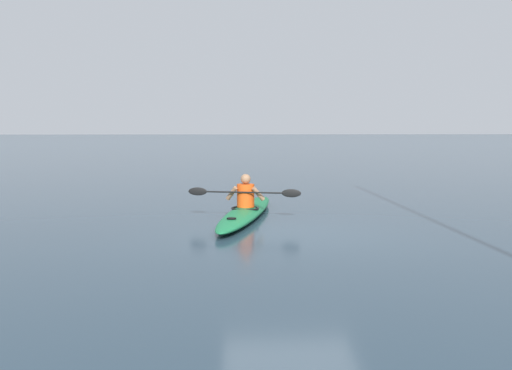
% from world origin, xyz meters
% --- Properties ---
extents(ground_plane, '(160.00, 160.00, 0.00)m').
position_xyz_m(ground_plane, '(0.00, 0.00, 0.00)').
color(ground_plane, '#283D4C').
extents(kayak, '(1.63, 5.10, 0.24)m').
position_xyz_m(kayak, '(0.79, -1.82, 0.12)').
color(kayak, '#19723F').
rests_on(kayak, ground).
extents(kayaker, '(2.34, 0.63, 0.70)m').
position_xyz_m(kayaker, '(0.80, -1.75, 0.53)').
color(kayaker, '#E04C14').
rests_on(kayaker, kayak).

